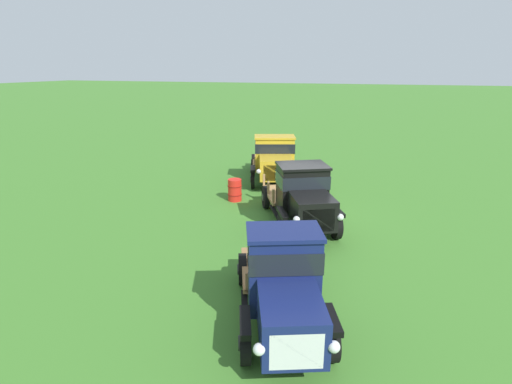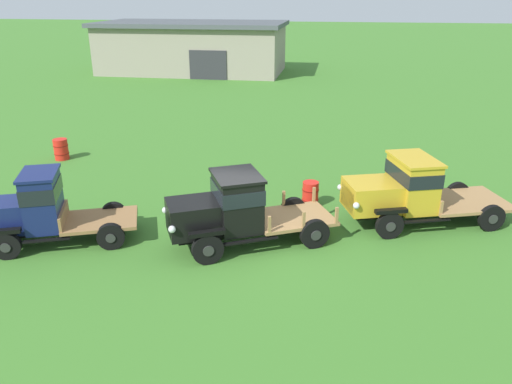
{
  "view_description": "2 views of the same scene",
  "coord_description": "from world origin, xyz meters",
  "px_view_note": "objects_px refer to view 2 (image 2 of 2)",
  "views": [
    {
      "loc": [
        -12.75,
        -2.31,
        5.23
      ],
      "look_at": [
        -0.01,
        1.91,
        1.0
      ],
      "focal_mm": 28.0,
      "sensor_mm": 36.0,
      "label": 1
    },
    {
      "loc": [
        2.38,
        -12.6,
        6.9
      ],
      "look_at": [
        -0.01,
        1.91,
        1.0
      ],
      "focal_mm": 35.0,
      "sensor_mm": 36.0,
      "label": 2
    }
  ],
  "objects_px": {
    "farm_shed": "(193,47)",
    "oil_drum_beside_row": "(310,194)",
    "vintage_truck_second_in_line": "(232,209)",
    "vintage_truck_midrow_center": "(407,190)",
    "oil_drum_near_fence": "(61,149)",
    "vintage_truck_foreground_near": "(38,209)"
  },
  "relations": [
    {
      "from": "farm_shed",
      "to": "vintage_truck_second_in_line",
      "type": "xyz_separation_m",
      "value": [
        10.58,
        -32.9,
        -1.09
      ]
    },
    {
      "from": "vintage_truck_midrow_center",
      "to": "oil_drum_beside_row",
      "type": "xyz_separation_m",
      "value": [
        -3.06,
        0.8,
        -0.67
      ]
    },
    {
      "from": "oil_drum_beside_row",
      "to": "vintage_truck_second_in_line",
      "type": "bearing_deg",
      "value": -122.56
    },
    {
      "from": "farm_shed",
      "to": "oil_drum_near_fence",
      "type": "relative_size",
      "value": 18.16
    },
    {
      "from": "vintage_truck_second_in_line",
      "to": "oil_drum_beside_row",
      "type": "bearing_deg",
      "value": 57.44
    },
    {
      "from": "vintage_truck_midrow_center",
      "to": "vintage_truck_foreground_near",
      "type": "bearing_deg",
      "value": -163.24
    },
    {
      "from": "vintage_truck_second_in_line",
      "to": "oil_drum_near_fence",
      "type": "bearing_deg",
      "value": 143.86
    },
    {
      "from": "oil_drum_beside_row",
      "to": "vintage_truck_foreground_near",
      "type": "bearing_deg",
      "value": -152.17
    },
    {
      "from": "vintage_truck_foreground_near",
      "to": "vintage_truck_second_in_line",
      "type": "relative_size",
      "value": 0.93
    },
    {
      "from": "vintage_truck_second_in_line",
      "to": "oil_drum_near_fence",
      "type": "xyz_separation_m",
      "value": [
        -9.15,
        6.68,
        -0.69
      ]
    },
    {
      "from": "vintage_truck_second_in_line",
      "to": "oil_drum_beside_row",
      "type": "distance_m",
      "value": 3.87
    },
    {
      "from": "vintage_truck_foreground_near",
      "to": "oil_drum_beside_row",
      "type": "xyz_separation_m",
      "value": [
        7.6,
        4.01,
        -0.64
      ]
    },
    {
      "from": "vintage_truck_foreground_near",
      "to": "vintage_truck_midrow_center",
      "type": "distance_m",
      "value": 11.13
    },
    {
      "from": "oil_drum_beside_row",
      "to": "oil_drum_near_fence",
      "type": "relative_size",
      "value": 0.97
    },
    {
      "from": "farm_shed",
      "to": "vintage_truck_second_in_line",
      "type": "relative_size",
      "value": 3.27
    },
    {
      "from": "vintage_truck_second_in_line",
      "to": "oil_drum_beside_row",
      "type": "xyz_separation_m",
      "value": [
        2.05,
        3.21,
        -0.7
      ]
    },
    {
      "from": "farm_shed",
      "to": "oil_drum_beside_row",
      "type": "xyz_separation_m",
      "value": [
        12.62,
        -29.7,
        -1.79
      ]
    },
    {
      "from": "vintage_truck_second_in_line",
      "to": "oil_drum_near_fence",
      "type": "relative_size",
      "value": 5.55
    },
    {
      "from": "vintage_truck_midrow_center",
      "to": "vintage_truck_second_in_line",
      "type": "bearing_deg",
      "value": -154.77
    },
    {
      "from": "vintage_truck_foreground_near",
      "to": "vintage_truck_midrow_center",
      "type": "height_order",
      "value": "vintage_truck_foreground_near"
    },
    {
      "from": "oil_drum_beside_row",
      "to": "oil_drum_near_fence",
      "type": "height_order",
      "value": "oil_drum_near_fence"
    },
    {
      "from": "farm_shed",
      "to": "oil_drum_beside_row",
      "type": "height_order",
      "value": "farm_shed"
    }
  ]
}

